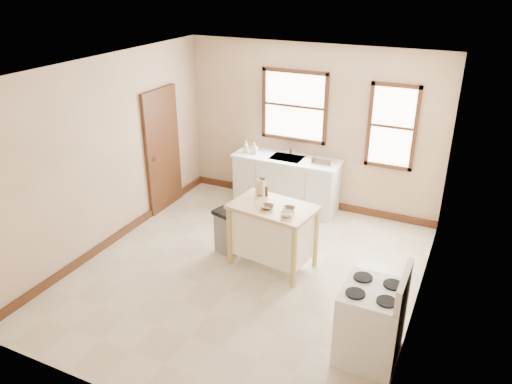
# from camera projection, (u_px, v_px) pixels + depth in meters

# --- Properties ---
(floor) EXTENTS (5.00, 5.00, 0.00)m
(floor) POSITION_uv_depth(u_px,v_px,m) (246.00, 272.00, 6.96)
(floor) COLOR beige
(floor) RESTS_ON ground
(ceiling) EXTENTS (5.00, 5.00, 0.00)m
(ceiling) POSITION_uv_depth(u_px,v_px,m) (244.00, 70.00, 5.80)
(ceiling) COLOR white
(ceiling) RESTS_ON ground
(wall_back) EXTENTS (4.50, 0.04, 2.80)m
(wall_back) POSITION_uv_depth(u_px,v_px,m) (311.00, 128.00, 8.44)
(wall_back) COLOR #D2AC8A
(wall_back) RESTS_ON ground
(wall_left) EXTENTS (0.04, 5.00, 2.80)m
(wall_left) POSITION_uv_depth(u_px,v_px,m) (107.00, 154.00, 7.26)
(wall_left) COLOR #D2AC8A
(wall_left) RESTS_ON ground
(wall_right) EXTENTS (0.04, 5.00, 2.80)m
(wall_right) POSITION_uv_depth(u_px,v_px,m) (427.00, 214.00, 5.51)
(wall_right) COLOR #D2AC8A
(wall_right) RESTS_ON ground
(window_main) EXTENTS (1.17, 0.06, 1.22)m
(window_main) POSITION_uv_depth(u_px,v_px,m) (294.00, 106.00, 8.40)
(window_main) COLOR #361A0E
(window_main) RESTS_ON wall_back
(window_side) EXTENTS (0.77, 0.06, 1.37)m
(window_side) POSITION_uv_depth(u_px,v_px,m) (392.00, 127.00, 7.82)
(window_side) COLOR #361A0E
(window_side) RESTS_ON wall_back
(door_left) EXTENTS (0.06, 0.90, 2.10)m
(door_left) POSITION_uv_depth(u_px,v_px,m) (163.00, 150.00, 8.46)
(door_left) COLOR #361A0E
(door_left) RESTS_ON ground
(baseboard_back) EXTENTS (4.50, 0.04, 0.12)m
(baseboard_back) POSITION_uv_depth(u_px,v_px,m) (307.00, 200.00, 8.97)
(baseboard_back) COLOR #361A0E
(baseboard_back) RESTS_ON ground
(baseboard_left) EXTENTS (0.04, 5.00, 0.12)m
(baseboard_left) POSITION_uv_depth(u_px,v_px,m) (119.00, 235.00, 7.80)
(baseboard_left) COLOR #361A0E
(baseboard_left) RESTS_ON ground
(sink_counter) EXTENTS (1.86, 0.62, 0.92)m
(sink_counter) POSITION_uv_depth(u_px,v_px,m) (286.00, 182.00, 8.70)
(sink_counter) COLOR beige
(sink_counter) RESTS_ON ground
(faucet) EXTENTS (0.03, 0.03, 0.22)m
(faucet) POSITION_uv_depth(u_px,v_px,m) (291.00, 148.00, 8.61)
(faucet) COLOR silver
(faucet) RESTS_ON sink_counter
(soap_bottle_a) EXTENTS (0.09, 0.09, 0.22)m
(soap_bottle_a) POSITION_uv_depth(u_px,v_px,m) (246.00, 147.00, 8.70)
(soap_bottle_a) COLOR #B2B2B2
(soap_bottle_a) RESTS_ON sink_counter
(soap_bottle_b) EXTENTS (0.10, 0.10, 0.20)m
(soap_bottle_b) POSITION_uv_depth(u_px,v_px,m) (254.00, 148.00, 8.65)
(soap_bottle_b) COLOR #B2B2B2
(soap_bottle_b) RESTS_ON sink_counter
(dish_rack) EXTENTS (0.44, 0.38, 0.09)m
(dish_rack) POSITION_uv_depth(u_px,v_px,m) (324.00, 161.00, 8.25)
(dish_rack) COLOR silver
(dish_rack) RESTS_ON sink_counter
(kitchen_island) EXTENTS (1.23, 0.87, 0.93)m
(kitchen_island) POSITION_uv_depth(u_px,v_px,m) (273.00, 236.00, 6.96)
(kitchen_island) COLOR tan
(kitchen_island) RESTS_ON ground
(knife_block) EXTENTS (0.11, 0.11, 0.20)m
(knife_block) POSITION_uv_depth(u_px,v_px,m) (260.00, 188.00, 7.07)
(knife_block) COLOR tan
(knife_block) RESTS_ON kitchen_island
(pepper_grinder) EXTENTS (0.06, 0.06, 0.15)m
(pepper_grinder) POSITION_uv_depth(u_px,v_px,m) (266.00, 191.00, 7.03)
(pepper_grinder) COLOR #482813
(pepper_grinder) RESTS_ON kitchen_island
(bowl_a) EXTENTS (0.20, 0.20, 0.04)m
(bowl_a) POSITION_uv_depth(u_px,v_px,m) (267.00, 207.00, 6.69)
(bowl_a) COLOR brown
(bowl_a) RESTS_ON kitchen_island
(bowl_b) EXTENTS (0.18, 0.18, 0.04)m
(bowl_b) POSITION_uv_depth(u_px,v_px,m) (289.00, 209.00, 6.64)
(bowl_b) COLOR brown
(bowl_b) RESTS_ON kitchen_island
(bowl_c) EXTENTS (0.21, 0.21, 0.05)m
(bowl_c) POSITION_uv_depth(u_px,v_px,m) (287.00, 214.00, 6.49)
(bowl_c) COLOR silver
(bowl_c) RESTS_ON kitchen_island
(trash_bin) EXTENTS (0.42, 0.38, 0.68)m
(trash_bin) POSITION_uv_depth(u_px,v_px,m) (227.00, 231.00, 7.34)
(trash_bin) COLOR slate
(trash_bin) RESTS_ON ground
(gas_stove) EXTENTS (0.69, 0.70, 1.13)m
(gas_stove) POSITION_uv_depth(u_px,v_px,m) (372.00, 313.00, 5.26)
(gas_stove) COLOR white
(gas_stove) RESTS_ON ground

